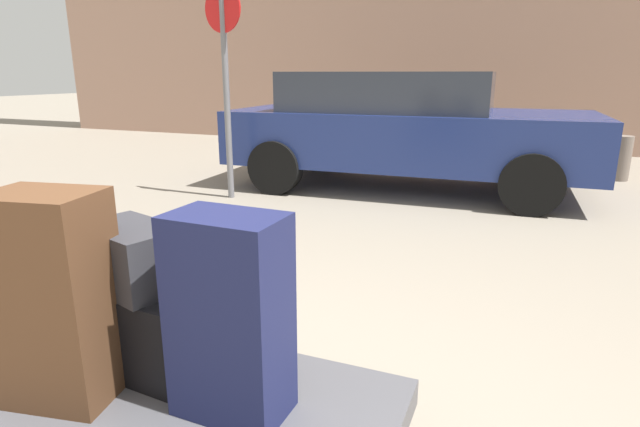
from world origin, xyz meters
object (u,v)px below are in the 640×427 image
object	(u,v)px
duffel_bag_charcoal_topmost_pile	(132,256)
suitcase_brown_center	(54,298)
luggage_cart	(187,420)
duffel_bag_black_rear_left	(139,326)
parked_car	(403,127)
bollard_kerb_near	(621,158)
suitcase_navy_stacked_top	(230,317)
no_parking_sign	(225,70)

from	to	relation	value
duffel_bag_charcoal_topmost_pile	suitcase_brown_center	bearing A→B (deg)	-97.18
luggage_cart	duffel_bag_black_rear_left	distance (m)	0.40
luggage_cart	parked_car	size ratio (longest dim) A/B	0.32
parked_car	bollard_kerb_near	distance (m)	3.09
duffel_bag_black_rear_left	bollard_kerb_near	distance (m)	6.95
suitcase_navy_stacked_top	parked_car	distance (m)	5.08
luggage_cart	suitcase_navy_stacked_top	distance (m)	0.43
suitcase_brown_center	duffel_bag_charcoal_topmost_pile	xyz separation A→B (m)	(0.11, 0.25, 0.08)
luggage_cart	duffel_bag_charcoal_topmost_pile	xyz separation A→B (m)	(-0.29, 0.14, 0.50)
parked_car	duffel_bag_black_rear_left	bearing A→B (deg)	-88.07
suitcase_navy_stacked_top	parked_car	world-z (taller)	parked_car
suitcase_brown_center	no_parking_sign	world-z (taller)	no_parking_sign
no_parking_sign	duffel_bag_charcoal_topmost_pile	bearing A→B (deg)	-62.78
suitcase_navy_stacked_top	duffel_bag_charcoal_topmost_pile	bearing A→B (deg)	169.14
duffel_bag_black_rear_left	suitcase_navy_stacked_top	world-z (taller)	suitcase_navy_stacked_top
bollard_kerb_near	no_parking_sign	bearing A→B (deg)	-146.77
luggage_cart	duffel_bag_charcoal_topmost_pile	bearing A→B (deg)	155.12
luggage_cart	suitcase_navy_stacked_top	world-z (taller)	suitcase_navy_stacked_top
parked_car	suitcase_brown_center	bearing A→B (deg)	-89.36
parked_car	suitcase_navy_stacked_top	bearing A→B (deg)	-82.86
luggage_cart	parked_car	bearing A→B (deg)	95.19
suitcase_brown_center	duffel_bag_charcoal_topmost_pile	distance (m)	0.28
suitcase_brown_center	bollard_kerb_near	size ratio (longest dim) A/B	1.19
bollard_kerb_near	duffel_bag_charcoal_topmost_pile	bearing A→B (deg)	-110.72
suitcase_navy_stacked_top	bollard_kerb_near	size ratio (longest dim) A/B	1.10
duffel_bag_charcoal_topmost_pile	no_parking_sign	xyz separation A→B (m)	(-1.88, 3.66, 0.67)
luggage_cart	bollard_kerb_near	xyz separation A→B (m)	(2.16, 6.64, 0.03)
bollard_kerb_near	suitcase_brown_center	bearing A→B (deg)	-110.83
duffel_bag_black_rear_left	parked_car	xyz separation A→B (m)	(-0.17, 4.94, 0.26)
duffel_bag_black_rear_left	suitcase_navy_stacked_top	xyz separation A→B (m)	(0.47, -0.10, 0.17)
duffel_bag_charcoal_topmost_pile	bollard_kerb_near	xyz separation A→B (m)	(2.46, 6.50, -0.47)
suitcase_brown_center	luggage_cart	bearing A→B (deg)	4.49
parked_car	no_parking_sign	size ratio (longest dim) A/B	1.89
duffel_bag_black_rear_left	suitcase_brown_center	size ratio (longest dim) A/B	0.95
suitcase_navy_stacked_top	bollard_kerb_near	bearing A→B (deg)	74.74
duffel_bag_charcoal_topmost_pile	bollard_kerb_near	size ratio (longest dim) A/B	0.62
suitcase_brown_center	no_parking_sign	size ratio (longest dim) A/B	0.31
parked_car	no_parking_sign	xyz separation A→B (m)	(-1.72, -1.28, 0.68)
duffel_bag_black_rear_left	duffel_bag_charcoal_topmost_pile	xyz separation A→B (m)	(-0.00, 0.00, 0.27)
duffel_bag_black_rear_left	suitcase_brown_center	world-z (taller)	suitcase_brown_center
duffel_bag_black_rear_left	parked_car	bearing A→B (deg)	96.48
duffel_bag_black_rear_left	suitcase_brown_center	xyz separation A→B (m)	(-0.11, -0.25, 0.20)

